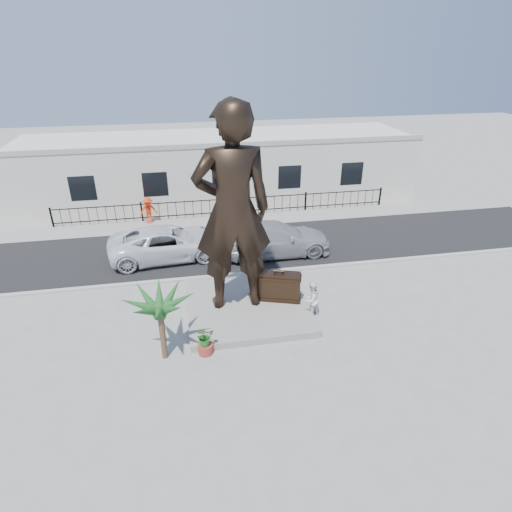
{
  "coord_description": "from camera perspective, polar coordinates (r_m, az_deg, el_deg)",
  "views": [
    {
      "loc": [
        -3.02,
        -14.07,
        10.59
      ],
      "look_at": [
        0.0,
        2.0,
        2.3
      ],
      "focal_mm": 30.0,
      "sensor_mm": 36.0,
      "label": 1
    }
  ],
  "objects": [
    {
      "name": "ground",
      "position": [
        17.86,
        1.2,
        -9.47
      ],
      "size": [
        100.0,
        100.0,
        0.0
      ],
      "primitive_type": "plane",
      "color": "#9E9991",
      "rests_on": "ground"
    },
    {
      "name": "street",
      "position": [
        24.66,
        -2.57,
        1.44
      ],
      "size": [
        40.0,
        7.0,
        0.01
      ],
      "primitive_type": "cube",
      "color": "black",
      "rests_on": "ground"
    },
    {
      "name": "curb",
      "position": [
        21.56,
        -1.23,
        -2.36
      ],
      "size": [
        40.0,
        0.25,
        0.12
      ],
      "primitive_type": "cube",
      "color": "#A5A399",
      "rests_on": "ground"
    },
    {
      "name": "far_sidewalk",
      "position": [
        28.3,
        -3.75,
        4.87
      ],
      "size": [
        40.0,
        2.5,
        0.02
      ],
      "primitive_type": "cube",
      "color": "#9E9991",
      "rests_on": "ground"
    },
    {
      "name": "plinth",
      "position": [
        18.91,
        -1.22,
        -6.62
      ],
      "size": [
        5.2,
        5.2,
        0.3
      ],
      "primitive_type": "cube",
      "color": "gray",
      "rests_on": "ground"
    },
    {
      "name": "fence",
      "position": [
        28.82,
        -3.99,
        6.54
      ],
      "size": [
        22.0,
        0.1,
        1.2
      ],
      "primitive_type": "cube",
      "color": "black",
      "rests_on": "ground"
    },
    {
      "name": "building",
      "position": [
        32.32,
        -5.02,
        11.74
      ],
      "size": [
        28.0,
        7.0,
        4.4
      ],
      "primitive_type": "cube",
      "color": "silver",
      "rests_on": "ground"
    },
    {
      "name": "statue",
      "position": [
        16.92,
        -3.15,
        6.01
      ],
      "size": [
        3.16,
        2.12,
        8.54
      ],
      "primitive_type": "imported",
      "rotation": [
        0.0,
        0.0,
        3.16
      ],
      "color": "black",
      "rests_on": "plinth"
    },
    {
      "name": "suitcase",
      "position": [
        18.73,
        3.02,
        -4.08
      ],
      "size": [
        1.97,
        1.17,
        1.32
      ],
      "primitive_type": "cube",
      "rotation": [
        0.0,
        0.0,
        -0.33
      ],
      "color": "black",
      "rests_on": "plinth"
    },
    {
      "name": "tourist",
      "position": [
        18.21,
        7.37,
        -5.76
      ],
      "size": [
        1.02,
        0.97,
        1.66
      ],
      "primitive_type": "imported",
      "rotation": [
        0.0,
        0.0,
        3.73
      ],
      "color": "white",
      "rests_on": "ground"
    },
    {
      "name": "car_white",
      "position": [
        23.37,
        -11.65,
        1.73
      ],
      "size": [
        6.43,
        3.38,
        1.72
      ],
      "primitive_type": "imported",
      "rotation": [
        0.0,
        0.0,
        1.66
      ],
      "color": "white",
      "rests_on": "street"
    },
    {
      "name": "car_silver",
      "position": [
        23.33,
        2.51,
        2.32
      ],
      "size": [
        6.2,
        2.61,
        1.79
      ],
      "primitive_type": "imported",
      "rotation": [
        0.0,
        0.0,
        1.59
      ],
      "color": "#A2A3A6",
      "rests_on": "street"
    },
    {
      "name": "worker",
      "position": [
        28.2,
        -14.14,
        5.91
      ],
      "size": [
        1.24,
        0.9,
        1.73
      ],
      "primitive_type": "imported",
      "rotation": [
        0.0,
        0.0,
        0.25
      ],
      "color": "#F6340C",
      "rests_on": "far_sidewalk"
    },
    {
      "name": "palm_tree",
      "position": [
        16.76,
        -11.99,
        -13.02
      ],
      "size": [
        1.8,
        1.8,
        3.2
      ],
      "primitive_type": null,
      "color": "#1C4D1C",
      "rests_on": "ground"
    },
    {
      "name": "planter",
      "position": [
        16.56,
        -6.74,
        -12.19
      ],
      "size": [
        0.56,
        0.56,
        0.4
      ],
      "primitive_type": "cylinder",
      "color": "#993428",
      "rests_on": "ground"
    },
    {
      "name": "shrub",
      "position": [
        16.21,
        -6.85,
        -10.65
      ],
      "size": [
        0.8,
        0.75,
        0.72
      ],
      "primitive_type": "imported",
      "rotation": [
        0.0,
        0.0,
        0.34
      ],
      "color": "#257024",
      "rests_on": "planter"
    }
  ]
}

